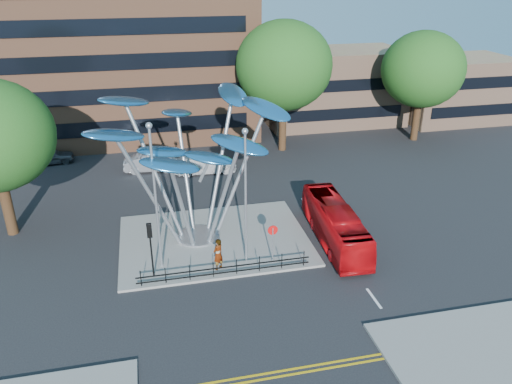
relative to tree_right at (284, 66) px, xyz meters
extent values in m
plane|color=black|center=(-8.00, -22.00, -8.04)|extent=(120.00, 120.00, 0.00)
cube|color=slate|center=(-9.00, -16.00, -7.96)|extent=(12.00, 9.00, 0.15)
cube|color=slate|center=(3.00, -29.00, -7.96)|extent=(12.00, 6.00, 0.15)
cube|color=gold|center=(-8.00, -28.00, -8.03)|extent=(40.00, 0.12, 0.01)
cube|color=gold|center=(-8.00, -28.30, -8.03)|extent=(40.00, 0.12, 0.01)
cube|color=#A77D62|center=(8.00, 8.00, -4.04)|extent=(15.00, 8.00, 8.00)
cube|color=#A77D62|center=(22.00, 6.00, -4.54)|extent=(12.00, 8.00, 7.00)
cylinder|color=black|center=(0.00, 0.00, -5.18)|extent=(0.70, 0.70, 5.72)
ellipsoid|color=#1C4714|center=(0.00, 0.00, 0.02)|extent=(8.80, 8.80, 8.10)
cylinder|color=black|center=(-22.00, -12.00, -5.62)|extent=(0.70, 0.70, 4.84)
cylinder|color=black|center=(14.00, 0.00, -5.51)|extent=(0.70, 0.70, 5.06)
ellipsoid|color=#1C4714|center=(14.00, 0.00, -0.91)|extent=(8.00, 8.00, 7.36)
cylinder|color=#9EA0A5|center=(-10.00, -15.50, -7.83)|extent=(2.80, 2.80, 0.12)
cylinder|color=#9EA0A5|center=(-11.20, -16.10, -3.99)|extent=(0.24, 0.24, 7.80)
ellipsoid|color=teal|center=(-14.40, -17.10, -0.09)|extent=(3.92, 2.95, 1.39)
cylinder|color=#9EA0A5|center=(-10.40, -16.50, -4.69)|extent=(0.24, 0.24, 6.40)
ellipsoid|color=teal|center=(-11.60, -18.70, -1.49)|extent=(3.47, 1.78, 1.31)
cylinder|color=#9EA0A5|center=(-9.40, -16.30, -4.39)|extent=(0.24, 0.24, 7.00)
ellipsoid|color=teal|center=(-7.60, -17.90, -0.89)|extent=(3.81, 3.11, 1.36)
cylinder|color=#9EA0A5|center=(-8.80, -15.50, -3.79)|extent=(0.24, 0.24, 8.20)
ellipsoid|color=teal|center=(-5.40, -15.10, 0.31)|extent=(3.52, 4.06, 1.44)
cylinder|color=#9EA0A5|center=(-9.20, -14.60, -3.59)|extent=(0.24, 0.24, 8.60)
ellipsoid|color=teal|center=(-7.00, -12.60, 0.71)|extent=(2.21, 3.79, 1.39)
cylinder|color=#9EA0A5|center=(-10.20, -14.50, -4.19)|extent=(0.24, 0.24, 7.40)
ellipsoid|color=teal|center=(-10.60, -11.90, -0.49)|extent=(3.02, 3.71, 1.34)
cylinder|color=#9EA0A5|center=(-11.00, -15.10, -3.49)|extent=(0.24, 0.24, 8.80)
ellipsoid|color=teal|center=(-13.80, -13.70, 0.91)|extent=(3.88, 3.60, 1.42)
ellipsoid|color=teal|center=(-11.80, -15.30, -1.89)|extent=(3.40, 1.96, 1.13)
ellipsoid|color=teal|center=(-9.10, -15.90, -2.29)|extent=(3.39, 2.16, 1.11)
cylinder|color=#9EA0A5|center=(-12.50, -18.50, -3.64)|extent=(0.14, 0.14, 8.50)
sphere|color=#9EA0A5|center=(-12.50, -18.50, 0.73)|extent=(0.36, 0.36, 0.36)
cylinder|color=#9EA0A5|center=(-7.50, -19.00, -3.89)|extent=(0.14, 0.14, 8.00)
sphere|color=#9EA0A5|center=(-7.50, -19.00, 0.23)|extent=(0.36, 0.36, 0.36)
cylinder|color=black|center=(-13.00, -19.50, -6.29)|extent=(0.10, 0.10, 3.20)
cube|color=black|center=(-13.00, -19.50, -4.89)|extent=(0.28, 0.18, 0.85)
sphere|color=#FF0C0C|center=(-13.00, -19.50, -4.61)|extent=(0.18, 0.18, 0.18)
cylinder|color=#9EA0A5|center=(-6.00, -19.50, -6.74)|extent=(0.08, 0.08, 2.30)
cylinder|color=red|center=(-6.00, -19.47, -5.74)|extent=(0.60, 0.04, 0.60)
cube|color=white|center=(-6.00, -19.45, -5.74)|extent=(0.42, 0.03, 0.10)
cylinder|color=black|center=(-13.70, -20.30, -7.39)|extent=(0.05, 0.05, 1.00)
cylinder|color=black|center=(-12.36, -20.30, -7.39)|extent=(0.05, 0.05, 1.00)
cylinder|color=black|center=(-11.01, -20.30, -7.39)|extent=(0.05, 0.05, 1.00)
cylinder|color=black|center=(-9.67, -20.30, -7.39)|extent=(0.05, 0.05, 1.00)
cylinder|color=black|center=(-8.33, -20.30, -7.39)|extent=(0.05, 0.05, 1.00)
cylinder|color=black|center=(-6.99, -20.30, -7.39)|extent=(0.05, 0.05, 1.00)
cylinder|color=black|center=(-5.64, -20.30, -7.39)|extent=(0.05, 0.05, 1.00)
cylinder|color=black|center=(-4.30, -20.30, -7.39)|extent=(0.05, 0.05, 1.00)
cube|color=black|center=(-9.00, -20.30, -7.34)|extent=(10.00, 0.06, 0.06)
cube|color=black|center=(-9.00, -20.30, -7.69)|extent=(10.00, 0.06, 0.06)
imported|color=#B2080D|center=(-1.40, -17.70, -6.80)|extent=(2.58, 9.02, 2.48)
imported|color=gray|center=(-9.27, -19.50, -6.91)|extent=(0.85, 0.81, 1.96)
imported|color=#3F4247|center=(-21.47, 1.00, -7.31)|extent=(4.47, 2.25, 1.46)
imported|color=#9FA1A7|center=(-12.62, -2.77, -7.29)|extent=(4.60, 1.83, 1.49)
imported|color=silver|center=(-8.12, -4.00, -7.23)|extent=(5.59, 2.28, 1.62)
camera|label=1|loc=(-12.57, -44.11, 8.37)|focal=35.00mm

